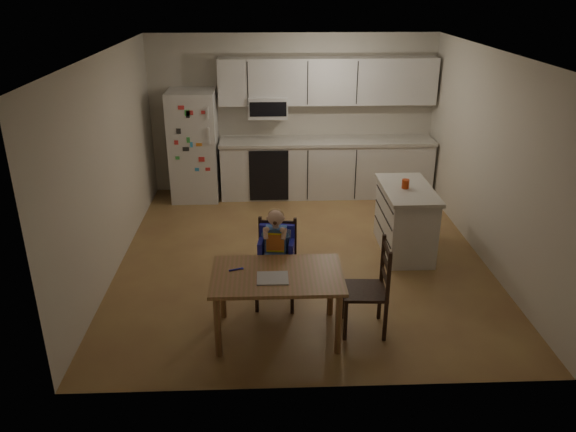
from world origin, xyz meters
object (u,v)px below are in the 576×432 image
(refrigerator, at_px, (194,146))
(chair_booster, at_px, (276,246))
(chair_side, at_px, (375,282))
(kitchen_island, at_px, (405,219))
(red_cup, at_px, (405,184))
(dining_table, at_px, (277,282))

(refrigerator, relative_size, chair_booster, 1.56)
(chair_booster, bearing_deg, refrigerator, 117.57)
(refrigerator, distance_m, chair_side, 4.37)
(refrigerator, xyz_separation_m, chair_side, (2.15, -3.80, -0.31))
(chair_booster, distance_m, chair_side, 1.11)
(refrigerator, height_order, chair_booster, refrigerator)
(kitchen_island, bearing_deg, chair_side, -112.31)
(red_cup, relative_size, chair_booster, 0.10)
(refrigerator, bearing_deg, chair_side, -60.47)
(chair_booster, xyz_separation_m, chair_side, (0.94, -0.57, -0.12))
(dining_table, xyz_separation_m, chair_booster, (0.01, 0.62, 0.08))
(red_cup, relative_size, chair_side, 0.12)
(kitchen_island, bearing_deg, chair_booster, -144.59)
(kitchen_island, bearing_deg, refrigerator, 144.46)
(refrigerator, bearing_deg, red_cup, -36.01)
(dining_table, relative_size, chair_side, 1.32)
(dining_table, relative_size, chair_booster, 1.14)
(refrigerator, distance_m, chair_booster, 3.45)
(refrigerator, xyz_separation_m, kitchen_island, (2.87, -2.05, -0.42))
(kitchen_island, height_order, chair_side, chair_side)
(kitchen_island, relative_size, chair_booster, 1.06)
(refrigerator, relative_size, red_cup, 15.14)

